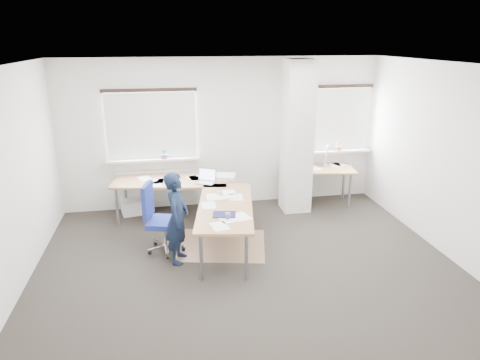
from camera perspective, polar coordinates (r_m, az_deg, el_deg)
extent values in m
plane|color=black|center=(6.30, 0.98, -11.23)|extent=(6.00, 6.00, 0.00)
cube|color=silver|center=(8.12, -2.38, 6.22)|extent=(6.00, 0.04, 2.80)
cube|color=silver|center=(3.51, 9.13, -11.15)|extent=(6.00, 0.04, 2.80)
cube|color=silver|center=(5.96, -28.55, -0.64)|extent=(0.04, 5.00, 2.80)
cube|color=silver|center=(6.95, 26.12, 2.21)|extent=(0.04, 5.00, 2.80)
cube|color=white|center=(5.48, 1.14, 15.10)|extent=(6.00, 5.00, 0.04)
cube|color=silver|center=(7.88, 7.63, 5.62)|extent=(0.50, 0.50, 2.78)
cube|color=white|center=(7.99, -11.72, 7.10)|extent=(1.60, 0.04, 1.20)
cube|color=white|center=(7.95, -11.72, 7.05)|extent=(1.60, 0.02, 1.20)
cube|color=white|center=(8.06, -11.44, 2.69)|extent=(1.70, 0.20, 0.04)
cube|color=white|center=(8.67, 13.02, 7.88)|extent=(1.20, 0.04, 1.20)
cube|color=white|center=(8.63, 13.13, 7.83)|extent=(1.20, 0.02, 1.20)
cube|color=white|center=(8.73, 12.91, 3.80)|extent=(1.30, 0.20, 0.04)
cube|color=white|center=(8.24, -11.21, -0.83)|extent=(1.40, 0.10, 0.60)
cylinder|color=#764598|center=(8.02, -10.04, 3.14)|extent=(0.12, 0.12, 0.08)
imported|color=#255E29|center=(8.01, -10.06, 3.43)|extent=(0.09, 0.06, 0.17)
cylinder|color=#B55F45|center=(8.70, 12.99, 4.15)|extent=(0.12, 0.12, 0.08)
imported|color=#255E29|center=(8.69, 13.01, 4.42)|extent=(0.09, 0.07, 0.17)
cube|color=#826046|center=(6.85, -2.46, -8.65)|extent=(1.56, 1.40, 0.01)
cube|color=white|center=(8.21, -13.88, -3.43)|extent=(0.52, 0.41, 0.27)
cube|color=olive|center=(7.66, -9.24, -0.14)|extent=(2.11, 1.13, 0.04)
cube|color=olive|center=(6.44, -1.96, -3.52)|extent=(1.13, 2.11, 0.04)
cylinder|color=gray|center=(7.70, -16.07, -3.44)|extent=(0.05, 0.05, 0.69)
cylinder|color=gray|center=(8.24, -15.01, -1.89)|extent=(0.05, 0.05, 0.69)
cylinder|color=gray|center=(7.98, -2.39, -1.92)|extent=(0.05, 0.05, 0.69)
cylinder|color=gray|center=(5.80, -5.16, -10.21)|extent=(0.05, 0.05, 0.69)
cylinder|color=gray|center=(5.78, 0.87, -10.22)|extent=(0.05, 0.05, 0.69)
cylinder|color=gray|center=(7.41, 0.56, -3.53)|extent=(0.05, 0.05, 0.69)
cube|color=#B7B7BC|center=(7.42, -4.67, -0.33)|extent=(0.40, 0.36, 0.01)
cube|color=#B7B7BC|center=(7.49, -4.36, 0.75)|extent=(0.31, 0.19, 0.22)
cube|color=silver|center=(7.49, -4.36, 0.75)|extent=(0.27, 0.16, 0.19)
cube|color=white|center=(6.69, -2.12, -2.39)|extent=(0.46, 0.21, 0.02)
cube|color=#141539|center=(6.08, -2.11, -4.62)|extent=(0.36, 0.30, 0.01)
cube|color=white|center=(7.62, -2.34, 0.44)|extent=(0.52, 0.42, 0.07)
imported|color=white|center=(6.86, -2.93, -1.67)|extent=(0.09, 0.09, 0.07)
cylinder|color=silver|center=(5.92, -1.65, -4.85)|extent=(0.07, 0.07, 0.10)
cube|color=olive|center=(8.40, 10.24, 1.48)|extent=(1.50, 0.93, 0.04)
cylinder|color=gray|center=(8.19, 6.27, -1.47)|extent=(0.05, 0.05, 0.69)
cylinder|color=gray|center=(8.41, 14.42, -1.42)|extent=(0.05, 0.05, 0.69)
cylinder|color=gray|center=(8.66, 5.92, -0.34)|extent=(0.05, 0.05, 0.69)
cylinder|color=gray|center=(8.87, 13.65, -0.32)|extent=(0.05, 0.05, 0.69)
cube|color=#B7B7BC|center=(8.45, 7.89, 1.90)|extent=(0.37, 0.29, 0.01)
cube|color=#B7B7BC|center=(8.51, 7.56, 2.83)|extent=(0.33, 0.10, 0.22)
cube|color=silver|center=(8.51, 7.56, 2.83)|extent=(0.29, 0.08, 0.19)
cylinder|color=white|center=(8.61, 11.38, 2.03)|extent=(0.10, 0.10, 0.02)
cylinder|color=white|center=(8.56, 11.46, 3.25)|extent=(0.02, 0.16, 0.38)
cylinder|color=white|center=(8.40, 11.85, 4.49)|extent=(0.02, 0.29, 0.13)
cone|color=white|center=(8.27, 12.19, 4.12)|extent=(0.14, 0.16, 0.17)
cube|color=navy|center=(6.57, -10.00, -5.60)|extent=(0.58, 0.58, 0.08)
cube|color=navy|center=(6.50, -12.19, -2.66)|extent=(0.17, 0.41, 0.52)
cylinder|color=silver|center=(6.65, -9.91, -7.14)|extent=(0.06, 0.06, 0.35)
cylinder|color=black|center=(6.70, -7.55, -9.14)|extent=(0.07, 0.05, 0.06)
cylinder|color=black|center=(6.96, -8.61, -8.08)|extent=(0.06, 0.07, 0.06)
cylinder|color=black|center=(6.95, -11.22, -8.28)|extent=(0.06, 0.07, 0.06)
cylinder|color=black|center=(6.68, -11.96, -9.47)|extent=(0.07, 0.05, 0.06)
cylinder|color=black|center=(6.52, -9.65, -10.06)|extent=(0.03, 0.06, 0.06)
imported|color=black|center=(6.18, -8.38, -5.04)|extent=(0.43, 0.56, 1.35)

